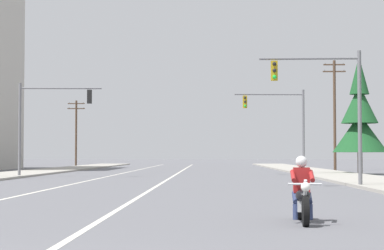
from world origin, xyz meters
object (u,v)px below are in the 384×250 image
(utility_pole_right_far, at_px, (335,111))
(conifer_tree_right_verge_far, at_px, (360,120))
(motorcycle_with_rider, at_px, (302,196))
(traffic_signal_near_left, at_px, (44,114))
(traffic_signal_mid_right, at_px, (283,118))
(utility_pole_left_far, at_px, (76,130))
(traffic_signal_near_right, at_px, (331,97))

(utility_pole_right_far, xyz_separation_m, conifer_tree_right_verge_far, (-0.51, -12.99, -1.46))
(utility_pole_right_far, bearing_deg, motorcycle_with_rider, -101.16)
(motorcycle_with_rider, distance_m, conifer_tree_right_verge_far, 38.10)
(traffic_signal_near_left, xyz_separation_m, traffic_signal_mid_right, (16.25, 5.05, -0.02))
(utility_pole_left_far, bearing_deg, motorcycle_with_rider, -75.35)
(traffic_signal_mid_right, distance_m, conifer_tree_right_verge_far, 6.27)
(traffic_signal_mid_right, bearing_deg, utility_pole_left_far, 120.09)
(conifer_tree_right_verge_far, bearing_deg, traffic_signal_near_left, -162.33)
(traffic_signal_near_left, relative_size, traffic_signal_mid_right, 1.00)
(utility_pole_left_far, bearing_deg, traffic_signal_mid_right, -59.91)
(utility_pole_right_far, bearing_deg, traffic_signal_near_right, -100.65)
(motorcycle_with_rider, bearing_deg, traffic_signal_near_left, 113.43)
(traffic_signal_near_right, xyz_separation_m, conifer_tree_right_verge_far, (5.83, 20.72, 0.02))
(traffic_signal_near_left, bearing_deg, traffic_signal_mid_right, 17.26)
(conifer_tree_right_verge_far, bearing_deg, utility_pole_right_far, 87.75)
(utility_pole_left_far, height_order, conifer_tree_right_verge_far, conifer_tree_right_verge_far)
(traffic_signal_near_left, xyz_separation_m, utility_pole_left_far, (-6.44, 44.20, 0.51))
(traffic_signal_near_left, height_order, conifer_tree_right_verge_far, conifer_tree_right_verge_far)
(motorcycle_with_rider, distance_m, utility_pole_right_far, 50.97)
(motorcycle_with_rider, xyz_separation_m, utility_pole_right_far, (9.82, 49.76, 4.97))
(motorcycle_with_rider, distance_m, traffic_signal_near_left, 32.57)
(motorcycle_with_rider, distance_m, traffic_signal_mid_right, 35.10)
(utility_pole_left_far, xyz_separation_m, conifer_tree_right_verge_far, (28.63, -37.13, -0.54))
(traffic_signal_mid_right, distance_m, utility_pole_right_far, 16.40)
(traffic_signal_near_right, relative_size, traffic_signal_near_left, 1.00)
(traffic_signal_near_right, distance_m, conifer_tree_right_verge_far, 21.53)
(traffic_signal_near_right, bearing_deg, conifer_tree_right_verge_far, 74.29)
(traffic_signal_near_right, height_order, traffic_signal_near_left, same)
(motorcycle_with_rider, distance_m, traffic_signal_near_right, 16.79)
(traffic_signal_mid_right, distance_m, utility_pole_left_far, 45.25)
(traffic_signal_near_right, height_order, utility_pole_left_far, utility_pole_left_far)
(motorcycle_with_rider, xyz_separation_m, traffic_signal_near_left, (-12.88, 29.71, 3.55))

